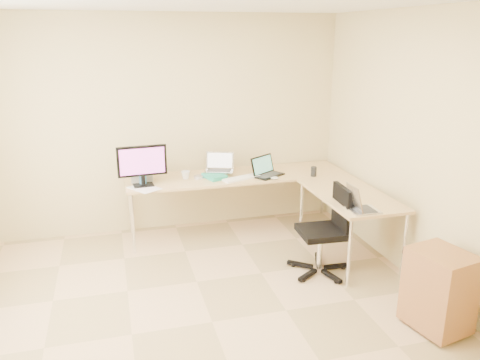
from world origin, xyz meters
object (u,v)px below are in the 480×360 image
object	(u,v)px
laptop_return	(364,200)
desk_fan	(141,168)
desk_return	(348,225)
mug	(186,175)
monitor	(142,166)
cabinet	(439,290)
office_chair	(321,227)
laptop_center	(219,162)
water_bottle	(142,172)
desk_main	(238,203)
keyboard	(241,178)
laptop_black	(268,166)

from	to	relation	value
laptop_return	desk_fan	bearing A→B (deg)	51.02
desk_return	mug	size ratio (longest dim) A/B	12.82
monitor	cabinet	size ratio (longest dim) A/B	0.82
monitor	office_chair	size ratio (longest dim) A/B	0.59
desk_return	laptop_center	xyz separation A→B (m)	(-1.19, 1.06, 0.52)
water_bottle	laptop_return	size ratio (longest dim) A/B	0.88
desk_main	keyboard	distance (m)	0.42
mug	cabinet	world-z (taller)	mug
laptop_black	desk_fan	xyz separation A→B (m)	(-1.47, 0.32, 0.00)
desk_return	laptop_center	distance (m)	1.67
laptop_black	cabinet	distance (m)	2.45
desk_main	cabinet	bearing A→B (deg)	-66.68
keyboard	water_bottle	xyz separation A→B (m)	(-1.13, 0.08, 0.13)
desk_return	office_chair	size ratio (longest dim) A/B	1.42
laptop_black	cabinet	world-z (taller)	laptop_black
desk_main	water_bottle	size ratio (longest dim) A/B	9.35
laptop_return	cabinet	xyz separation A→B (m)	(0.20, -0.93, -0.48)
monitor	cabinet	world-z (taller)	monitor
office_chair	laptop_return	bearing A→B (deg)	-35.48
desk_return	laptop_black	xyz separation A→B (m)	(-0.64, 0.86, 0.48)
keyboard	office_chair	distance (m)	1.22
laptop_center	cabinet	xyz separation A→B (m)	(1.26, -2.49, -0.52)
keyboard	laptop_black	bearing A→B (deg)	-12.86
desk_main	laptop_black	distance (m)	0.61
desk_return	mug	distance (m)	1.93
desk_main	desk_return	distance (m)	1.40
office_chair	laptop_black	bearing A→B (deg)	103.18
keyboard	water_bottle	world-z (taller)	water_bottle
desk_main	laptop_center	bearing A→B (deg)	164.56
keyboard	water_bottle	size ratio (longest dim) A/B	1.64
desk_fan	office_chair	world-z (taller)	desk_fan
laptop_center	keyboard	world-z (taller)	laptop_center
desk_return	laptop_black	bearing A→B (deg)	126.36
monitor	water_bottle	xyz separation A→B (m)	(0.00, 0.05, -0.09)
desk_return	monitor	world-z (taller)	monitor
laptop_black	mug	world-z (taller)	laptop_black
monitor	laptop_center	world-z (taller)	monitor
laptop_center	cabinet	bearing A→B (deg)	-43.47
laptop_center	office_chair	bearing A→B (deg)	-40.66
keyboard	mug	xyz separation A→B (m)	(-0.63, 0.18, 0.04)
desk_fan	office_chair	distance (m)	2.22
laptop_center	water_bottle	world-z (taller)	water_bottle
keyboard	desk_fan	size ratio (longest dim) A/B	1.91
office_chair	cabinet	distance (m)	1.29
desk_main	office_chair	xyz separation A→B (m)	(0.53, -1.25, 0.14)
laptop_center	mug	distance (m)	0.43
office_chair	desk_return	bearing A→B (deg)	32.70
desk_return	keyboard	xyz separation A→B (m)	(-0.97, 0.82, 0.38)
laptop_center	desk_fan	xyz separation A→B (m)	(-0.91, 0.13, -0.03)
desk_main	desk_fan	world-z (taller)	desk_fan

